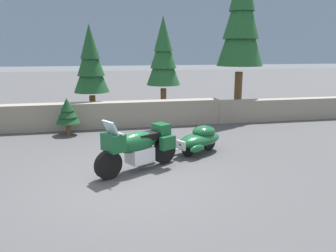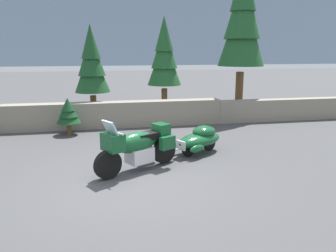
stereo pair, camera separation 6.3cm
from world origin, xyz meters
name	(u,v)px [view 1 (the left image)]	position (x,y,z in m)	size (l,w,h in m)	color
ground_plane	(129,181)	(0.00, 0.00, 0.00)	(80.00, 80.00, 0.00)	#424244
stone_guard_wall	(104,115)	(-0.41, 5.41, 0.46)	(24.00, 0.60, 0.95)	gray
distant_ridgeline	(99,31)	(0.00, 95.40, 8.00)	(240.00, 80.00, 16.00)	#7F93AD
touring_motorcycle	(138,146)	(0.29, 0.63, 0.62)	(2.08, 1.41, 1.33)	black
car_shaped_trailer	(200,139)	(2.14, 1.68, 0.41)	(2.09, 1.41, 0.76)	black
pine_tree_tall	(242,17)	(5.32, 6.49, 4.17)	(1.93, 1.93, 6.66)	brown
pine_tree_secondary	(163,55)	(2.15, 7.09, 2.64)	(1.43, 1.43, 4.22)	brown
pine_tree_far_right	(91,62)	(-0.83, 6.28, 2.38)	(1.34, 1.34, 3.80)	brown
pine_sapling_near	(67,112)	(-1.64, 4.58, 0.79)	(0.82, 0.82, 1.27)	brown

